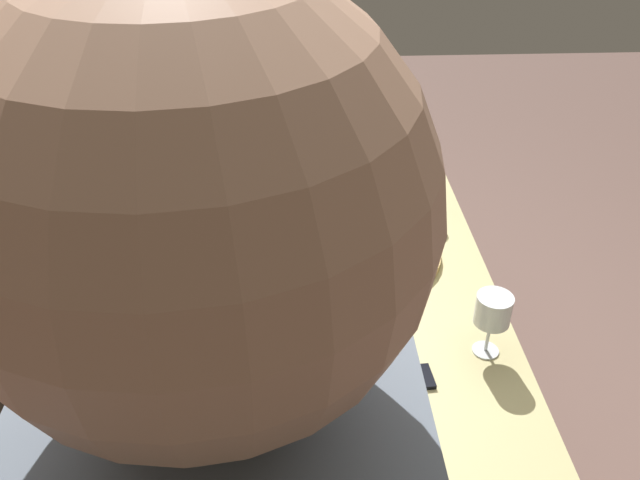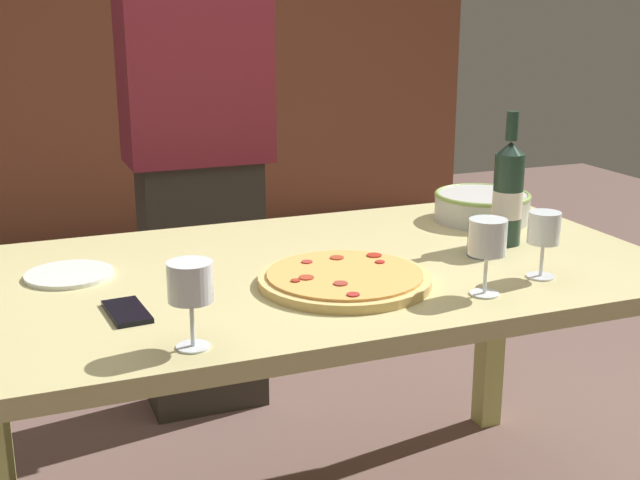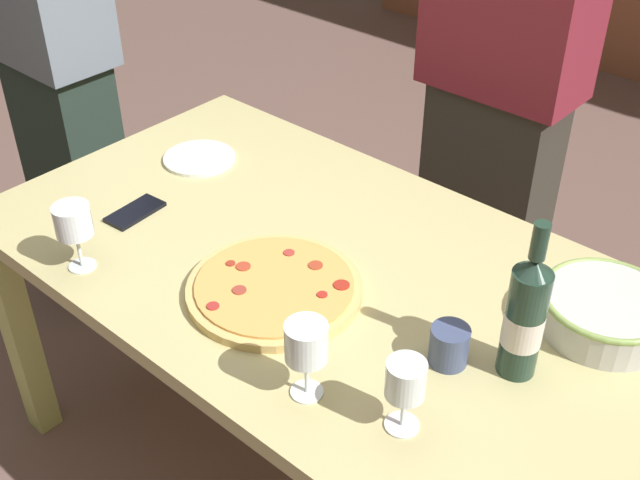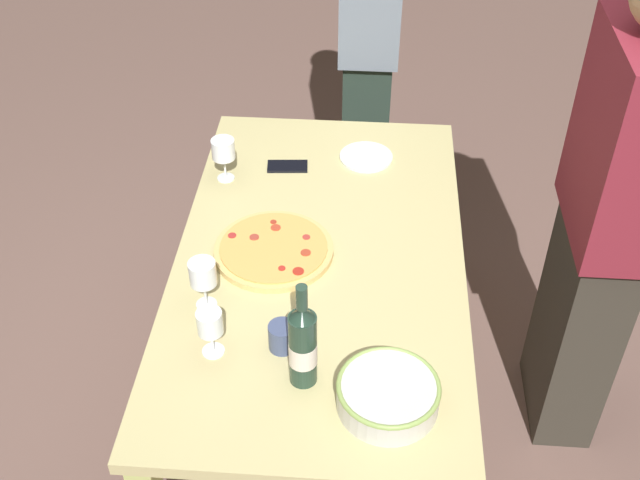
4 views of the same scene
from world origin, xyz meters
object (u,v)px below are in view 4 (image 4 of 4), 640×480
object	(u,v)px
cup_amber	(282,337)
cell_phone	(287,166)
dining_table	(320,277)
wine_glass_far_left	(210,325)
pizza	(274,249)
wine_glass_near_pizza	(223,151)
side_plate	(366,157)
wine_bottle	(303,345)
person_guest_left	(369,41)
serving_bowl	(388,394)
person_host	(607,223)
wine_glass_by_bottle	(203,274)

from	to	relation	value
cup_amber	cell_phone	size ratio (longest dim) A/B	0.56
dining_table	wine_glass_far_left	world-z (taller)	wine_glass_far_left
pizza	wine_glass_near_pizza	xyz separation A→B (m)	(-0.38, -0.22, 0.10)
pizza	side_plate	world-z (taller)	pizza
wine_bottle	wine_glass_far_left	distance (m)	0.27
cup_amber	person_guest_left	world-z (taller)	person_guest_left
wine_glass_far_left	cell_phone	xyz separation A→B (m)	(-0.89, 0.11, -0.10)
serving_bowl	cell_phone	size ratio (longest dim) A/B	1.84
dining_table	side_plate	xyz separation A→B (m)	(-0.55, 0.13, 0.10)
dining_table	wine_glass_near_pizza	distance (m)	0.57
pizza	person_host	world-z (taller)	person_host
dining_table	serving_bowl	distance (m)	0.62
wine_glass_by_bottle	person_host	bearing A→B (deg)	105.07
cup_amber	wine_bottle	bearing A→B (deg)	32.10
dining_table	wine_bottle	world-z (taller)	wine_bottle
wine_glass_by_bottle	person_host	world-z (taller)	person_host
wine_glass_far_left	person_guest_left	world-z (taller)	person_guest_left
serving_bowl	person_guest_left	xyz separation A→B (m)	(-1.76, -0.10, 0.11)
wine_bottle	cup_amber	world-z (taller)	wine_bottle
person_host	person_guest_left	distance (m)	1.35
pizza	wine_bottle	distance (m)	0.53
serving_bowl	wine_glass_by_bottle	distance (m)	0.63
serving_bowl	wine_glass_far_left	bearing A→B (deg)	-107.09
dining_table	wine_glass_near_pizza	xyz separation A→B (m)	(-0.38, -0.36, 0.21)
dining_table	cup_amber	xyz separation A→B (m)	(0.39, -0.07, 0.13)
side_plate	cell_phone	distance (m)	0.29
person_guest_left	wine_bottle	bearing A→B (deg)	1.41
dining_table	person_guest_left	xyz separation A→B (m)	(-1.19, 0.12, 0.24)
pizza	side_plate	xyz separation A→B (m)	(-0.55, 0.27, -0.01)
side_plate	wine_glass_far_left	bearing A→B (deg)	-21.79
dining_table	cell_phone	world-z (taller)	cell_phone
serving_bowl	wine_bottle	distance (m)	0.25
wine_bottle	side_plate	bearing A→B (deg)	172.72
wine_bottle	wine_glass_far_left	size ratio (longest dim) A/B	2.24
side_plate	person_guest_left	distance (m)	0.66
serving_bowl	pizza	bearing A→B (deg)	-147.72
wine_bottle	person_host	size ratio (longest dim) A/B	0.19
pizza	cup_amber	distance (m)	0.40
pizza	wine_glass_near_pizza	bearing A→B (deg)	-150.46
serving_bowl	wine_glass_near_pizza	world-z (taller)	wine_glass_near_pizza
dining_table	pizza	size ratio (longest dim) A/B	4.25
pizza	person_guest_left	distance (m)	1.23
wine_bottle	cup_amber	bearing A→B (deg)	-147.90
pizza	serving_bowl	world-z (taller)	serving_bowl
person_host	wine_glass_by_bottle	bearing A→B (deg)	10.25
pizza	wine_glass_far_left	xyz separation A→B (m)	(0.43, -0.12, 0.09)
pizza	cell_phone	xyz separation A→B (m)	(-0.47, -0.01, -0.01)
side_plate	person_guest_left	bearing A→B (deg)	-178.95
wine_glass_near_pizza	person_guest_left	world-z (taller)	person_guest_left
side_plate	cell_phone	bearing A→B (deg)	-73.65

